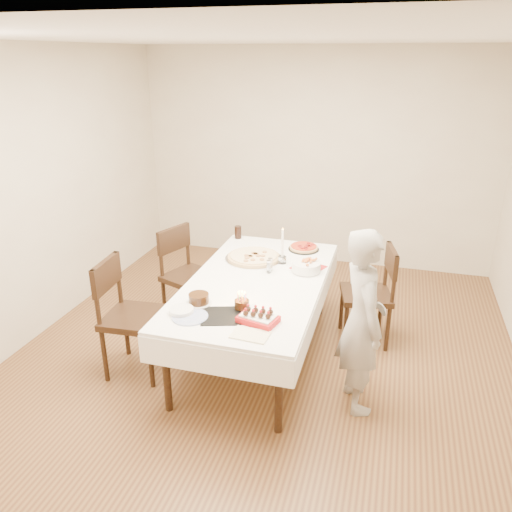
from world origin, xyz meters
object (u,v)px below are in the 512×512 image
(taper_candle, at_px, (282,245))
(birthday_cake, at_px, (242,300))
(chair_right_savory, at_px, (366,295))
(strawberry_box, at_px, (258,318))
(chair_left_dessert, at_px, (135,318))
(dining_table, at_px, (256,318))
(pasta_bowl, at_px, (306,267))
(pizza_white, at_px, (254,257))
(cola_glass, at_px, (238,232))
(chair_left_savory, at_px, (191,277))
(layer_cake, at_px, (199,299))
(person, at_px, (362,321))
(pizza_pepperoni, at_px, (304,248))

(taper_candle, relative_size, birthday_cake, 2.77)
(chair_right_savory, distance_m, strawberry_box, 1.45)
(chair_left_dessert, bearing_deg, dining_table, -154.82)
(pasta_bowl, height_order, birthday_cake, birthday_cake)
(taper_candle, bearing_deg, pizza_white, 176.20)
(chair_right_savory, height_order, strawberry_box, chair_right_savory)
(pizza_white, distance_m, cola_glass, 0.61)
(dining_table, height_order, chair_left_savory, chair_left_savory)
(chair_right_savory, bearing_deg, chair_left_savory, 171.18)
(pizza_white, relative_size, layer_cake, 2.69)
(taper_candle, bearing_deg, chair_left_dessert, -137.29)
(chair_left_dessert, distance_m, person, 1.89)
(cola_glass, xyz_separation_m, strawberry_box, (0.70, -1.68, -0.03))
(pizza_pepperoni, height_order, taper_candle, taper_candle)
(taper_candle, bearing_deg, chair_right_savory, 6.04)
(pizza_pepperoni, xyz_separation_m, layer_cake, (-0.57, -1.39, 0.02))
(dining_table, height_order, chair_right_savory, chair_right_savory)
(cola_glass, bearing_deg, pizza_white, -57.79)
(pizza_white, distance_m, taper_candle, 0.33)
(chair_left_savory, relative_size, pasta_bowl, 3.79)
(layer_cake, bearing_deg, chair_left_dessert, 177.73)
(dining_table, height_order, pasta_bowl, pasta_bowl)
(chair_left_savory, bearing_deg, pizza_white, -154.67)
(chair_left_savory, bearing_deg, cola_glass, -98.97)
(pizza_pepperoni, height_order, strawberry_box, strawberry_box)
(dining_table, height_order, chair_left_dessert, chair_left_dessert)
(pizza_pepperoni, bearing_deg, chair_left_savory, -158.17)
(chair_left_savory, relative_size, person, 0.68)
(dining_table, bearing_deg, layer_cake, -120.26)
(chair_left_savory, bearing_deg, chair_left_dessert, 104.39)
(chair_left_savory, height_order, cola_glass, chair_left_savory)
(layer_cake, distance_m, birthday_cake, 0.36)
(birthday_cake, distance_m, strawberry_box, 0.24)
(chair_right_savory, distance_m, person, 1.01)
(chair_right_savory, relative_size, pizza_pepperoni, 3.11)
(pizza_white, bearing_deg, dining_table, -71.35)
(chair_right_savory, height_order, pasta_bowl, chair_right_savory)
(layer_cake, bearing_deg, chair_right_savory, 40.89)
(pasta_bowl, bearing_deg, dining_table, -140.72)
(strawberry_box, bearing_deg, chair_left_dessert, 171.14)
(dining_table, distance_m, cola_glass, 1.18)
(chair_left_dessert, relative_size, layer_cake, 5.03)
(pizza_white, distance_m, pizza_pepperoni, 0.56)
(dining_table, distance_m, strawberry_box, 0.83)
(chair_left_savory, distance_m, person, 1.98)
(chair_left_savory, distance_m, cola_glass, 0.73)
(taper_candle, bearing_deg, chair_left_savory, -178.22)
(dining_table, distance_m, chair_left_savory, 0.92)
(pizza_pepperoni, bearing_deg, taper_candle, -108.08)
(pizza_pepperoni, relative_size, cola_glass, 2.29)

